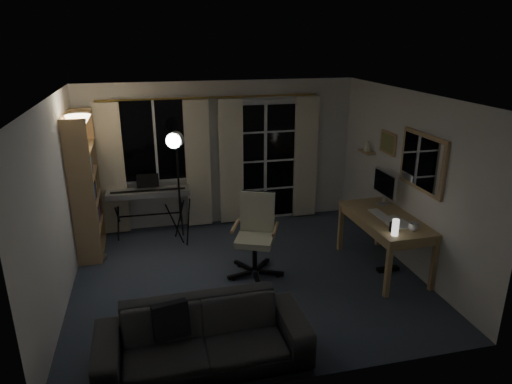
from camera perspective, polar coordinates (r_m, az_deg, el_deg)
floor at (r=6.25m, az=-1.16°, el=-10.62°), size 4.50×4.00×0.02m
window at (r=7.45m, az=-12.49°, el=6.36°), size 1.20×0.08×1.40m
french_door at (r=7.80m, az=1.11°, el=3.77°), size 1.32×0.09×2.11m
curtains at (r=7.52m, az=-5.29°, el=3.67°), size 3.60×0.07×2.13m
bookshelf at (r=7.00m, az=-20.86°, el=0.31°), size 0.35×0.97×2.07m
torchiere_lamp at (r=6.53m, az=-20.99°, el=5.42°), size 0.41×0.41×2.09m
keyboard_piano at (r=7.40m, az=-13.30°, el=-0.19°), size 1.29×0.64×0.93m
studio_light at (r=6.79m, az=-9.99°, el=4.79°), size 0.41×0.41×1.80m
office_chair at (r=6.12m, az=0.05°, el=-4.38°), size 0.76×0.78×1.10m
desk at (r=6.41m, az=15.87°, el=-3.76°), size 0.76×1.46×0.77m
monitor at (r=6.74m, az=15.81°, el=0.89°), size 0.19×0.56×0.48m
desk_clutter at (r=6.22m, az=16.33°, el=-5.23°), size 0.44×0.88×0.98m
mug at (r=6.01m, az=19.10°, el=-4.03°), size 0.13×0.10×0.13m
wall_mirror at (r=6.18m, az=20.09°, el=3.51°), size 0.04×0.94×0.74m
framed_print at (r=6.91m, az=16.19°, el=5.92°), size 0.03×0.42×0.32m
wall_shelf at (r=7.35m, az=13.71°, el=5.36°), size 0.16×0.30×0.18m
sofa at (r=4.64m, az=-6.70°, el=-16.50°), size 2.06×0.63×0.80m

